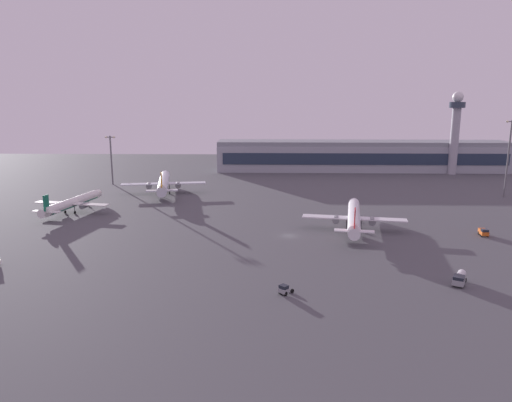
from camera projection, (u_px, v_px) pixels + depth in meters
ground_plane at (289, 236)px, 142.42m from camera, size 416.00×416.00×0.00m
terminal_building at (361, 156)px, 268.62m from camera, size 158.98×22.40×16.40m
control_tower at (455, 127)px, 252.40m from camera, size 8.00×8.00×43.02m
airplane_terminal_side at (354, 217)px, 147.92m from camera, size 31.63×40.46×10.41m
airplane_near_gate at (72, 203)px, 170.56m from camera, size 27.67×35.37×9.11m
airplane_taxiway_distant at (164, 183)px, 204.69m from camera, size 35.45×45.32×11.67m
pushback_tug at (284, 289)px, 99.75m from camera, size 3.43×3.46×2.05m
maintenance_van at (484, 232)px, 142.05m from camera, size 2.41×4.33×2.25m
fuel_truck at (460, 278)px, 105.15m from camera, size 4.86×6.54×2.35m
apron_light_central at (111, 156)px, 224.16m from camera, size 4.80×0.90×22.65m
apron_light_west at (508, 154)px, 194.39m from camera, size 4.80×0.90×31.18m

